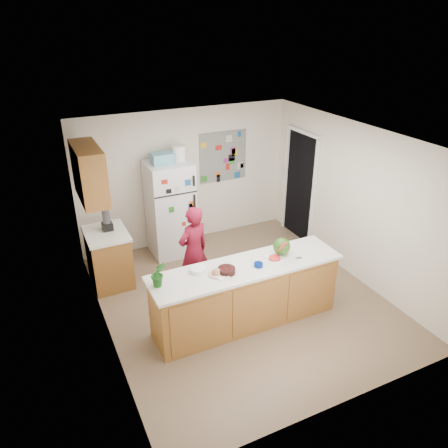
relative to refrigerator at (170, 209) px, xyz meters
name	(u,v)px	position (x,y,z in m)	size (l,w,h in m)	color
floor	(241,299)	(0.45, -1.88, -0.86)	(4.00, 4.50, 0.02)	brown
wall_back	(186,177)	(0.45, 0.38, 0.40)	(4.00, 0.02, 2.50)	beige
wall_left	(99,257)	(-1.56, -1.88, 0.40)	(0.02, 4.50, 2.50)	beige
wall_right	(355,202)	(2.46, -1.88, 0.40)	(0.02, 4.50, 2.50)	beige
ceiling	(245,138)	(0.45, -1.88, 1.66)	(4.00, 4.50, 0.02)	white
doorway	(300,187)	(2.44, -0.43, 0.17)	(0.03, 0.85, 2.04)	black
peninsula_base	(246,296)	(0.25, -2.38, -0.41)	(2.60, 0.62, 0.88)	brown
peninsula_top	(247,267)	(0.25, -2.38, 0.05)	(2.68, 0.70, 0.04)	silver
side_counter_base	(109,259)	(-1.24, -0.53, -0.42)	(0.60, 0.80, 0.86)	brown
side_counter_top	(106,233)	(-1.24, -0.53, 0.03)	(0.64, 0.84, 0.04)	silver
upper_cabinets	(89,173)	(-1.37, -0.58, 1.05)	(0.35, 1.00, 0.80)	brown
refrigerator	(170,209)	(0.00, 0.00, 0.00)	(0.75, 0.70, 1.70)	silver
fridge_top_bin	(162,158)	(-0.10, 0.00, 0.94)	(0.35, 0.28, 0.18)	#5999B2
photo_collage	(223,156)	(1.20, 0.36, 0.70)	(0.95, 0.01, 0.95)	slate
person	(194,251)	(-0.12, -1.39, -0.12)	(0.53, 0.35, 1.46)	maroon
blender_appliance	(106,219)	(-1.19, -0.46, 0.24)	(0.12, 0.12, 0.38)	black
cutting_board	(278,256)	(0.77, -2.34, 0.08)	(0.37, 0.28, 0.01)	white
watermelon	(282,246)	(0.83, -2.32, 0.20)	(0.24, 0.24, 0.24)	#216313
watermelon_slice	(275,258)	(0.67, -2.39, 0.09)	(0.16, 0.16, 0.02)	red
cherry_bowl	(226,271)	(-0.07, -2.42, 0.11)	(0.23, 0.23, 0.07)	black
white_bowl	(198,270)	(-0.40, -2.24, 0.10)	(0.21, 0.21, 0.06)	white
cobalt_bowl	(258,265)	(0.38, -2.46, 0.10)	(0.12, 0.12, 0.05)	#001764
plate	(217,274)	(-0.20, -2.41, 0.08)	(0.22, 0.22, 0.02)	beige
paper_towel	(222,276)	(-0.16, -2.47, 0.08)	(0.18, 0.16, 0.02)	white
keys	(299,258)	(1.00, -2.51, 0.08)	(0.08, 0.04, 0.01)	gray
potted_plant	(158,274)	(-0.95, -2.33, 0.24)	(0.19, 0.15, 0.34)	#0E4713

